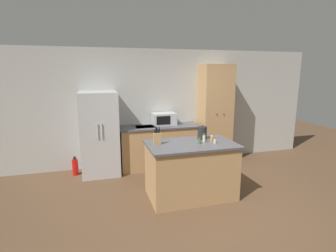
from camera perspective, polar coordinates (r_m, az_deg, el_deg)
ground_plane at (r=4.39m, az=8.87°, el=-17.03°), size 14.00×14.00×0.00m
wall_back at (r=6.10m, az=0.06°, el=4.16°), size 7.20×0.06×2.60m
refrigerator at (r=5.56m, az=-14.67°, el=-1.62°), size 0.76×0.74×1.71m
back_counter at (r=5.88m, az=-1.80°, el=-4.40°), size 1.79×0.64×0.94m
pantry_cabinet at (r=6.20m, az=10.11°, el=2.56°), size 0.70×0.58×2.27m
kitchen_island at (r=4.52m, az=4.97°, el=-9.48°), size 1.48×0.91×0.94m
microwave at (r=5.87m, az=-0.87°, el=1.58°), size 0.51×0.37×0.26m
knife_block at (r=4.26m, az=-2.39°, el=-2.67°), size 0.12×0.06×0.29m
spice_bottle_tall_dark at (r=4.56m, az=9.49°, el=-2.68°), size 0.04×0.04×0.09m
spice_bottle_short_red at (r=4.36m, az=6.91°, el=-3.19°), size 0.04×0.04×0.10m
spice_bottle_amber_oil at (r=4.42m, az=10.18°, el=-3.16°), size 0.04×0.04×0.09m
spice_bottle_green_herb at (r=4.44m, az=7.86°, el=-2.65°), size 0.05×0.05×0.15m
kettle at (r=4.64m, az=7.46°, el=-1.46°), size 0.16×0.16×0.25m
fire_extinguisher at (r=5.82m, az=-19.54°, el=-8.36°), size 0.12×0.12×0.39m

